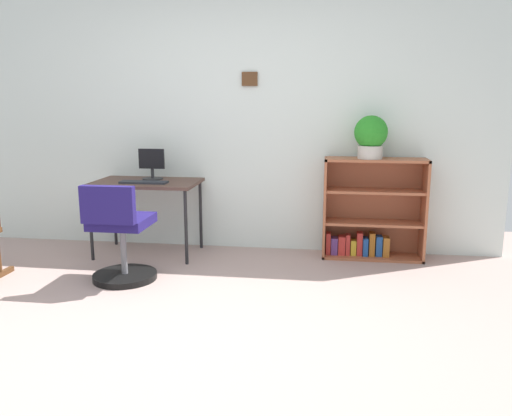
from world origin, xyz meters
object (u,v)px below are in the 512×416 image
at_px(desk, 146,187).
at_px(office_chair, 120,239).
at_px(bookshelf_low, 371,213).
at_px(monitor, 152,165).
at_px(potted_plant_on_shelf, 371,136).
at_px(keyboard, 144,182).

xyz_separation_m(desk, office_chair, (0.05, -0.78, -0.29)).
relative_size(desk, office_chair, 1.19).
relative_size(office_chair, bookshelf_low, 0.88).
xyz_separation_m(monitor, potted_plant_on_shelf, (2.03, 0.04, 0.29)).
relative_size(desk, potted_plant_on_shelf, 2.54).
bearing_deg(office_chair, potted_plant_on_shelf, 24.97).
bearing_deg(potted_plant_on_shelf, desk, -175.68).
height_order(office_chair, bookshelf_low, bookshelf_low).
xyz_separation_m(monitor, keyboard, (-0.00, -0.23, -0.13)).
relative_size(desk, bookshelf_low, 1.05).
bearing_deg(bookshelf_low, keyboard, -170.78).
relative_size(desk, monitor, 3.33).
relative_size(office_chair, potted_plant_on_shelf, 2.13).
distance_m(keyboard, office_chair, 0.75).
bearing_deg(office_chair, bookshelf_low, 25.93).
distance_m(desk, office_chair, 0.83).
bearing_deg(keyboard, office_chair, -87.36).
bearing_deg(monitor, office_chair, -88.14).
bearing_deg(desk, potted_plant_on_shelf, 4.32).
relative_size(monitor, keyboard, 0.67).
height_order(monitor, keyboard, monitor).
distance_m(office_chair, potted_plant_on_shelf, 2.34).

